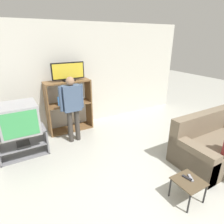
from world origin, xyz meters
TOP-DOWN VIEW (x-y plane):
  - wall_back at (0.00, 3.74)m, footprint 6.40×0.06m
  - tv_stand at (-1.59, 2.82)m, footprint 0.90×0.45m
  - television_main at (-1.58, 2.82)m, footprint 0.68×0.65m
  - media_shelf at (-0.41, 3.47)m, footprint 1.09×0.40m
  - television_flat at (-0.37, 3.44)m, footprint 0.77×0.20m
  - snack_table at (0.34, 0.42)m, footprint 0.39×0.39m
  - remote_control_black at (0.36, 0.46)m, footprint 0.06×0.15m
  - remote_control_white at (0.40, 0.44)m, footprint 0.10×0.14m
  - couch at (1.62, 0.87)m, footprint 1.65×0.91m
  - person_standing_adult at (-0.51, 2.88)m, footprint 0.53×0.20m

SIDE VIEW (x-z plane):
  - tv_stand at x=-1.59m, z-range 0.00..0.53m
  - couch at x=1.62m, z-range -0.14..0.73m
  - snack_table at x=0.34m, z-range 0.13..0.47m
  - remote_control_black at x=0.36m, z-range 0.35..0.37m
  - remote_control_white at x=0.40m, z-range 0.35..0.37m
  - media_shelf at x=-0.41m, z-range 0.01..1.30m
  - television_main at x=-1.58m, z-range 0.53..1.09m
  - person_standing_adult at x=-0.51m, z-range 0.15..1.64m
  - wall_back at x=0.00m, z-range 0.00..2.60m
  - television_flat at x=-0.37m, z-range 1.27..1.70m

